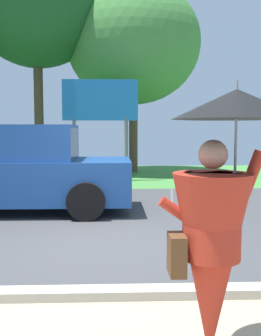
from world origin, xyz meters
name	(u,v)px	position (x,y,z in m)	size (l,w,h in m)	color
ground_plane	(107,210)	(0.00, 2.95, -0.05)	(40.00, 22.00, 0.20)	#424244
monk_pedestrian	(217,221)	(0.93, -3.19, 1.09)	(1.06, 0.96, 2.13)	#B22D1E
pickup_truck	(12,172)	(-2.07, 2.73, 0.87)	(5.20, 2.28, 1.88)	#1E478C
roadside_billboard	(100,107)	(-0.32, 7.99, 2.55)	(2.60, 0.12, 3.50)	slate
tree_left_far	(37,8)	(-2.82, 10.19, 6.48)	(5.06, 5.06, 8.81)	brown
tree_right_far	(133,43)	(0.96, 10.93, 5.32)	(5.49, 5.49, 7.82)	brown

